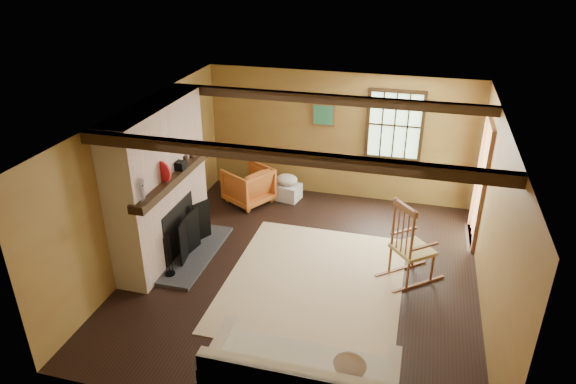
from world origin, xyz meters
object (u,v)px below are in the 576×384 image
(fireplace, at_px, (161,189))
(rocking_chair, at_px, (410,247))
(laundry_basket, at_px, (287,192))
(armchair, at_px, (248,185))

(fireplace, distance_m, rocking_chair, 3.77)
(laundry_basket, bearing_deg, armchair, -154.12)
(rocking_chair, distance_m, armchair, 3.52)
(armchair, bearing_deg, fireplace, 11.45)
(rocking_chair, bearing_deg, laundry_basket, 9.23)
(fireplace, height_order, armchair, fireplace)
(laundry_basket, bearing_deg, fireplace, -120.13)
(rocking_chair, height_order, armchair, rocking_chair)
(rocking_chair, relative_size, armchair, 1.63)
(fireplace, relative_size, laundry_basket, 4.80)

